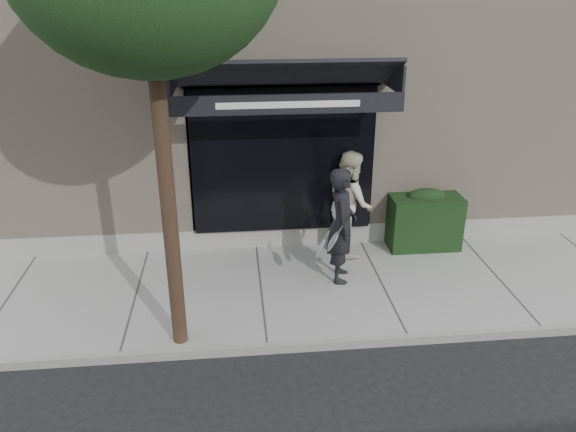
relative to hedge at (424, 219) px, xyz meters
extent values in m
plane|color=black|center=(-1.10, -1.25, -0.66)|extent=(80.00, 80.00, 0.00)
cube|color=#9B9B96|center=(-1.10, -1.25, -0.60)|extent=(20.00, 3.00, 0.12)
cube|color=gray|center=(-1.10, -2.80, -0.59)|extent=(20.00, 0.10, 0.14)
cube|color=tan|center=(-1.10, 3.75, 2.09)|extent=(14.00, 7.00, 5.50)
cube|color=gray|center=(-1.10, 0.45, -0.41)|extent=(14.02, 0.42, 0.50)
cube|color=black|center=(-2.60, 0.30, 1.14)|extent=(3.20, 0.30, 2.60)
cube|color=gray|center=(-4.20, 0.45, 1.14)|extent=(0.08, 0.40, 2.60)
cube|color=gray|center=(-1.00, 0.45, 1.14)|extent=(0.08, 0.40, 2.60)
cube|color=gray|center=(-2.60, 0.45, 2.48)|extent=(3.36, 0.40, 0.12)
cube|color=black|center=(-2.60, -0.25, 2.74)|extent=(3.60, 1.03, 0.55)
cube|color=black|center=(-2.60, -0.75, 2.35)|extent=(3.60, 0.05, 0.30)
cube|color=white|center=(-2.60, -0.78, 2.35)|extent=(2.20, 0.01, 0.10)
cube|color=black|center=(-4.38, -0.25, 2.66)|extent=(0.04, 1.00, 0.45)
cube|color=black|center=(-0.82, -0.25, 2.66)|extent=(0.04, 1.00, 0.45)
cube|color=black|center=(0.00, 0.00, -0.04)|extent=(1.30, 0.70, 1.00)
ellipsoid|color=black|center=(0.00, 0.00, 0.46)|extent=(0.71, 0.38, 0.27)
cylinder|color=black|center=(-4.30, -2.55, 1.74)|extent=(0.20, 0.20, 4.80)
imported|color=black|center=(-1.76, -1.05, 0.43)|extent=(0.56, 0.77, 1.94)
torus|color=silver|center=(-1.94, -1.29, 0.27)|extent=(0.21, 0.33, 0.28)
cylinder|color=silver|center=(-1.94, -1.29, 0.27)|extent=(0.17, 0.29, 0.24)
cylinder|color=silver|center=(-1.94, -1.29, 0.27)|extent=(0.17, 0.05, 0.10)
cylinder|color=black|center=(-1.94, -1.29, 0.27)|extent=(0.19, 0.06, 0.12)
torus|color=silver|center=(-2.16, -1.41, 0.24)|extent=(0.21, 0.33, 0.29)
cylinder|color=silver|center=(-2.16, -1.41, 0.24)|extent=(0.17, 0.29, 0.25)
cylinder|color=silver|center=(-2.16, -1.41, 0.24)|extent=(0.17, 0.06, 0.09)
cylinder|color=black|center=(-2.16, -1.41, 0.24)|extent=(0.20, 0.07, 0.11)
imported|color=beige|center=(-1.42, -0.05, 0.41)|extent=(0.83, 1.01, 1.91)
torus|color=silver|center=(-1.70, -0.33, 0.40)|extent=(0.19, 0.32, 0.30)
cylinder|color=silver|center=(-1.70, -0.33, 0.40)|extent=(0.16, 0.28, 0.26)
cylinder|color=silver|center=(-1.70, -0.33, 0.40)|extent=(0.18, 0.07, 0.07)
cylinder|color=black|center=(-1.70, -0.33, 0.40)|extent=(0.20, 0.09, 0.09)
camera|label=1|loc=(-3.46, -9.19, 4.17)|focal=35.00mm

